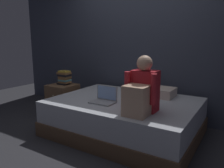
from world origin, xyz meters
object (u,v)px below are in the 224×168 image
nightstand (63,100)px  person_sitting (142,91)px  laptop (104,98)px  pillow (155,91)px  bed (124,117)px  book_stack (64,77)px

nightstand → person_sitting: bearing=-15.8°
laptop → pillow: 0.84m
nightstand → pillow: 1.64m
nightstand → person_sitting: size_ratio=0.85×
bed → nightstand: nightstand is taller
bed → laptop: (-0.16, -0.27, 0.31)m
person_sitting → pillow: bearing=100.4°
bed → book_stack: (-1.29, 0.15, 0.43)m
pillow → book_stack: book_stack is taller
laptop → bed: bearing=58.2°
laptop → pillow: laptop is taller
bed → nightstand: 1.30m
person_sitting → pillow: (-0.15, 0.83, -0.19)m
person_sitting → laptop: (-0.60, 0.12, -0.20)m
bed → nightstand: (-1.30, 0.11, 0.03)m
person_sitting → book_stack: (-1.72, 0.53, -0.07)m
laptop → person_sitting: bearing=-11.1°
nightstand → laptop: (1.14, -0.37, 0.27)m
book_stack → bed: bearing=-6.7°
person_sitting → pillow: size_ratio=1.17×
pillow → book_stack: size_ratio=2.33×
bed → laptop: bearing=-121.8°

